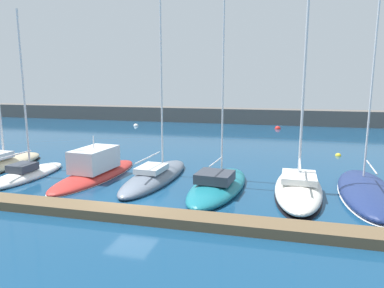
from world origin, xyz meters
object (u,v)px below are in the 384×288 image
Objects in this scene: motorboat_red_third at (96,170)px; mooring_buoy_red at (278,129)px; mooring_buoy_white at (136,126)px; sailboat_slate_fourth at (155,176)px; mooring_buoy_yellow at (338,156)px; sailboat_ivory_sixth at (298,187)px; sailboat_navy_seventh at (367,191)px; sailboat_white_second at (26,173)px; sailboat_teal_fifth at (218,185)px.

motorboat_red_third is 32.24m from mooring_buoy_red.
sailboat_slate_fourth is at bearing -64.36° from mooring_buoy_white.
mooring_buoy_white is 1.37× the size of mooring_buoy_yellow.
sailboat_navy_seventh reaches higher than sailboat_ivory_sixth.
sailboat_white_second is 5.01m from motorboat_red_third.
mooring_buoy_yellow is (9.15, 13.01, -0.34)m from sailboat_teal_fifth.
sailboat_slate_fourth reaches higher than mooring_buoy_white.
sailboat_navy_seventh reaches higher than motorboat_red_third.
sailboat_white_second reaches higher than mooring_buoy_yellow.
sailboat_navy_seventh is at bearing -76.39° from sailboat_teal_fifth.
sailboat_navy_seventh is 38.36m from mooring_buoy_white.
sailboat_slate_fourth reaches higher than mooring_buoy_yellow.
sailboat_white_second is 16.41× the size of mooring_buoy_white.
motorboat_red_third is at bearing 90.56° from sailboat_teal_fifth.
mooring_buoy_red is (3.45, 30.53, -0.34)m from sailboat_teal_fifth.
mooring_buoy_white is at bearing 29.73° from sailboat_slate_fourth.
sailboat_navy_seventh is (18.30, 0.29, -0.24)m from motorboat_red_third.
sailboat_teal_fifth reaches higher than sailboat_white_second.
sailboat_navy_seventh reaches higher than sailboat_slate_fourth.
mooring_buoy_white is at bearing 41.01° from sailboat_ivory_sixth.
motorboat_red_third reaches higher than mooring_buoy_yellow.
mooring_buoy_red is (-5.61, 29.34, -0.29)m from sailboat_navy_seventh.
mooring_buoy_red reaches higher than mooring_buoy_white.
sailboat_navy_seventh is 11.83m from mooring_buoy_yellow.
sailboat_slate_fourth is 18.24m from mooring_buoy_yellow.
motorboat_red_third is 0.46× the size of sailboat_navy_seventh.
sailboat_ivory_sixth is 13.25m from mooring_buoy_yellow.
sailboat_navy_seventh reaches higher than mooring_buoy_yellow.
sailboat_ivory_sixth reaches higher than mooring_buoy_yellow.
sailboat_slate_fourth is 0.99× the size of sailboat_teal_fifth.
sailboat_teal_fifth is 33.26× the size of mooring_buoy_yellow.
sailboat_navy_seventh is at bearing -85.84° from sailboat_slate_fourth.
sailboat_white_second is at bearing 98.25° from sailboat_teal_fifth.
sailboat_navy_seventh is at bearing -84.14° from motorboat_red_third.
mooring_buoy_white is at bearing 9.45° from sailboat_white_second.
sailboat_teal_fifth is at bearing -99.89° from sailboat_slate_fourth.
sailboat_teal_fifth is at bearing -90.61° from motorboat_red_third.
sailboat_slate_fourth is at bearing 93.67° from sailboat_navy_seventh.
sailboat_teal_fifth is 0.82× the size of sailboat_navy_seventh.
sailboat_teal_fifth reaches higher than mooring_buoy_white.
mooring_buoy_white is (-13.13, 27.35, -0.32)m from sailboat_slate_fourth.
sailboat_white_second is at bearing 104.42° from sailboat_slate_fourth.
sailboat_ivory_sixth is at bearing -85.11° from sailboat_white_second.
motorboat_red_third is 18.89× the size of mooring_buoy_yellow.
sailboat_white_second is 19.05m from sailboat_ivory_sixth.
sailboat_ivory_sixth reaches higher than mooring_buoy_white.
sailboat_white_second is 26.85m from mooring_buoy_yellow.
sailboat_white_second is at bearing -82.54° from mooring_buoy_white.
sailboat_white_second is 0.62× the size of sailboat_ivory_sixth.
mooring_buoy_yellow is (18.38, 12.12, -0.53)m from motorboat_red_third.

